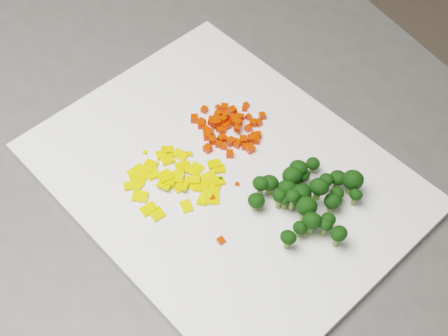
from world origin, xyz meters
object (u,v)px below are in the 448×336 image
Objects in this scene: carrot_pile at (229,120)px; broccoli_pile at (308,195)px; counter_block at (240,311)px; pepper_pile at (175,174)px; cutting_board at (224,175)px.

carrot_pile is 0.16m from broccoli_pile.
carrot_pile is 0.83× the size of broccoli_pile.
counter_block is 8.37× the size of broccoli_pile.
carrot_pile reaches higher than pepper_pile.
counter_block is 2.23× the size of cutting_board.
cutting_board is 0.08m from carrot_pile.
pepper_pile is (-0.05, -0.04, 0.01)m from cutting_board.
pepper_pile is at bearing -160.32° from broccoli_pile.
cutting_board reaches higher than counter_block.
broccoli_pile is at bearing -6.55° from counter_block.
carrot_pile reaches higher than counter_block.
carrot_pile is (-0.04, 0.07, 0.02)m from cutting_board.
counter_block is 10.04× the size of carrot_pile.
pepper_pile is at bearing -93.45° from carrot_pile.
carrot_pile is at bearing 120.69° from cutting_board.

